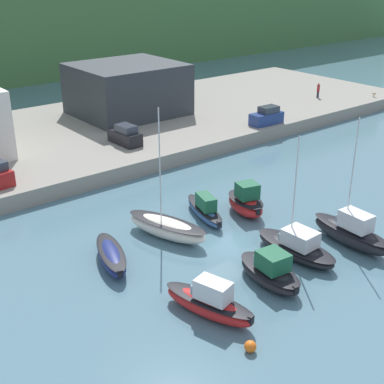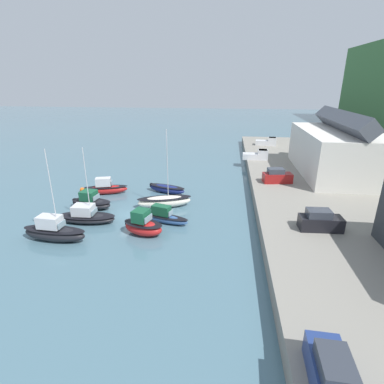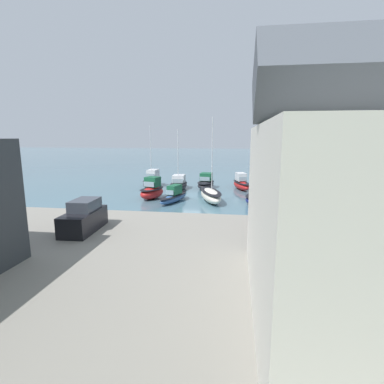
# 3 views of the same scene
# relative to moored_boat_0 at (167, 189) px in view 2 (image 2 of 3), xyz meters

# --- Properties ---
(ground_plane) EXTENTS (320.00, 320.00, 0.00)m
(ground_plane) POSITION_rel_moored_boat_0_xyz_m (8.44, -3.03, -0.63)
(ground_plane) COLOR slate
(quay_promenade) EXTENTS (100.85, 27.23, 1.55)m
(quay_promenade) POSITION_rel_moored_boat_0_xyz_m (8.44, 26.23, 0.15)
(quay_promenade) COLOR gray
(quay_promenade) RESTS_ON ground_plane
(harbor_clubhouse) EXTENTS (20.62, 11.23, 10.03)m
(harbor_clubhouse) POSITION_rel_moored_boat_0_xyz_m (-8.39, 26.41, 4.68)
(harbor_clubhouse) COLOR silver
(harbor_clubhouse) RESTS_ON quay_promenade
(moored_boat_0) EXTENTS (3.48, 6.19, 1.17)m
(moored_boat_0) POSITION_rel_moored_boat_0_xyz_m (0.00, 0.00, 0.00)
(moored_boat_0) COLOR navy
(moored_boat_0) RESTS_ON ground_plane
(moored_boat_1) EXTENTS (4.14, 7.45, 10.25)m
(moored_boat_1) POSITION_rel_moored_boat_0_xyz_m (5.44, 0.80, 0.20)
(moored_boat_1) COLOR white
(moored_boat_1) RESTS_ON ground_plane
(moored_boat_2) EXTENTS (3.18, 6.42, 2.09)m
(moored_boat_2) POSITION_rel_moored_boat_0_xyz_m (9.96, 1.61, 0.11)
(moored_boat_2) COLOR #33568E
(moored_boat_2) RESTS_ON ground_plane
(moored_boat_3) EXTENTS (3.41, 4.93, 2.84)m
(moored_boat_3) POSITION_rel_moored_boat_0_xyz_m (13.16, 0.05, 0.43)
(moored_boat_3) COLOR red
(moored_boat_3) RESTS_ON ground_plane
(moored_boat_4) EXTENTS (3.37, 6.50, 2.49)m
(moored_boat_4) POSITION_rel_moored_boat_0_xyz_m (1.57, -8.89, 0.28)
(moored_boat_4) COLOR red
(moored_boat_4) RESTS_ON ground_plane
(moored_boat_5) EXTENTS (2.95, 5.65, 2.40)m
(moored_boat_5) POSITION_rel_moored_boat_0_xyz_m (7.00, -8.71, 0.24)
(moored_boat_5) COLOR black
(moored_boat_5) RESTS_ON ground_plane
(moored_boat_6) EXTENTS (2.73, 6.85, 9.02)m
(moored_boat_6) POSITION_rel_moored_boat_0_xyz_m (11.07, -7.42, 0.16)
(moored_boat_6) COLOR black
(moored_boat_6) RESTS_ON ground_plane
(moored_boat_7) EXTENTS (2.38, 7.00, 9.80)m
(moored_boat_7) POSITION_rel_moored_boat_0_xyz_m (15.60, -8.82, 0.41)
(moored_boat_7) COLOR black
(moored_boat_7) RESTS_ON ground_plane
(parked_car_0) EXTENTS (2.40, 4.42, 2.16)m
(parked_car_0) POSITION_rel_moored_boat_0_xyz_m (-2.23, 16.29, 1.85)
(parked_car_0) COLOR maroon
(parked_car_0) RESTS_ON quay_promenade
(parked_car_1) EXTENTS (4.28, 1.98, 2.16)m
(parked_car_1) POSITION_rel_moored_boat_0_xyz_m (30.27, 14.28, 1.85)
(parked_car_1) COLOR navy
(parked_car_1) RESTS_ON quay_promenade
(parked_car_2) EXTENTS (1.98, 4.27, 2.16)m
(parked_car_2) POSITION_rel_moored_boat_0_xyz_m (12.79, 18.44, 1.85)
(parked_car_2) COLOR black
(parked_car_2) RESTS_ON quay_promenade
(pickup_truck_0) EXTENTS (2.48, 4.92, 1.90)m
(pickup_truck_0) POSITION_rel_moored_boat_0_xyz_m (-30.46, 18.14, 1.75)
(pickup_truck_0) COLOR silver
(pickup_truck_0) RESTS_ON quay_promenade
(pickup_truck_1) EXTENTS (2.08, 4.77, 1.90)m
(pickup_truck_1) POSITION_rel_moored_boat_0_xyz_m (-16.30, 14.58, 1.75)
(pickup_truck_1) COLOR silver
(pickup_truck_1) RESTS_ON quay_promenade
(mooring_buoy_0) EXTENTS (0.69, 0.69, 0.69)m
(mooring_buoy_0) POSITION_rel_moored_boat_0_xyz_m (1.19, -12.82, -0.28)
(mooring_buoy_0) COLOR orange
(mooring_buoy_0) RESTS_ON ground_plane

